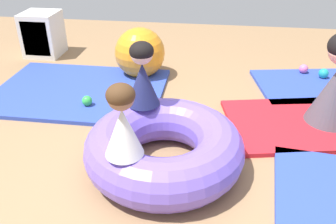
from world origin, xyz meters
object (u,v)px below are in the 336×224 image
(child_in_white, at_px, (122,122))
(exercise_ball_large, at_px, (140,53))
(play_ball_green, at_px, (87,101))
(play_ball_teal, at_px, (324,73))
(play_ball_pink, at_px, (304,69))
(child_in_navy, at_px, (142,75))
(storage_cube, at_px, (42,35))
(inflatable_cushion, at_px, (164,148))

(child_in_white, xyz_separation_m, exercise_ball_large, (-0.32, 1.97, -0.30))
(play_ball_green, height_order, exercise_ball_large, exercise_ball_large)
(play_ball_teal, distance_m, exercise_ball_large, 2.08)
(child_in_white, xyz_separation_m, play_ball_pink, (1.55, 2.23, -0.49))
(child_in_navy, xyz_separation_m, storage_cube, (-1.71, 1.81, -0.32))
(play_ball_pink, distance_m, play_ball_green, 2.48)
(storage_cube, bearing_deg, exercise_ball_large, -19.78)
(inflatable_cushion, relative_size, child_in_white, 2.43)
(play_ball_pink, distance_m, play_ball_teal, 0.23)
(play_ball_teal, distance_m, storage_cube, 3.49)
(inflatable_cushion, height_order, child_in_navy, child_in_navy)
(play_ball_teal, bearing_deg, storage_cube, 173.95)
(play_ball_teal, relative_size, exercise_ball_large, 0.19)
(inflatable_cushion, xyz_separation_m, play_ball_pink, (1.35, 1.89, -0.08))
(inflatable_cushion, relative_size, play_ball_teal, 10.64)
(play_ball_pink, distance_m, storage_cube, 3.29)
(play_ball_teal, height_order, play_ball_green, play_ball_teal)
(play_ball_green, bearing_deg, play_ball_teal, 22.33)
(play_ball_teal, distance_m, play_ball_green, 2.60)
(play_ball_green, height_order, storage_cube, storage_cube)
(storage_cube, bearing_deg, play_ball_green, -52.03)
(child_in_navy, distance_m, play_ball_green, 0.94)
(play_ball_teal, relative_size, storage_cube, 0.19)
(inflatable_cushion, distance_m, exercise_ball_large, 1.72)
(inflatable_cushion, height_order, child_in_white, child_in_white)
(child_in_white, height_order, play_ball_teal, child_in_white)
(child_in_navy, distance_m, child_in_white, 0.67)
(play_ball_teal, xyz_separation_m, exercise_ball_large, (-2.06, -0.14, 0.19))
(inflatable_cushion, xyz_separation_m, exercise_ball_large, (-0.52, 1.64, 0.11))
(play_ball_pink, bearing_deg, child_in_white, -124.78)
(inflatable_cushion, bearing_deg, child_in_white, -120.47)
(child_in_white, bearing_deg, play_ball_green, 92.96)
(child_in_navy, xyz_separation_m, play_ball_pink, (1.56, 1.56, -0.50))
(child_in_navy, distance_m, play_ball_pink, 2.27)
(play_ball_teal, height_order, exercise_ball_large, exercise_ball_large)
(inflatable_cushion, bearing_deg, play_ball_green, 137.85)
(child_in_navy, relative_size, exercise_ball_large, 0.89)
(child_in_navy, bearing_deg, child_in_white, -49.70)
(child_in_navy, relative_size, play_ball_pink, 4.96)
(play_ball_green, relative_size, storage_cube, 0.18)
(child_in_navy, bearing_deg, inflatable_cushion, -18.01)
(play_ball_teal, bearing_deg, play_ball_green, -157.67)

